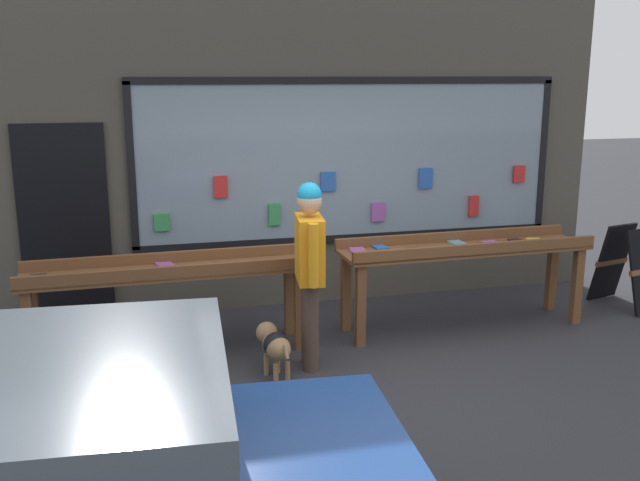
# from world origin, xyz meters

# --- Properties ---
(ground_plane) EXTENTS (40.00, 40.00, 0.00)m
(ground_plane) POSITION_xyz_m (0.00, 0.00, 0.00)
(ground_plane) COLOR #2D2D33
(shopfront_facade) EXTENTS (7.18, 0.29, 3.71)m
(shopfront_facade) POSITION_xyz_m (0.00, 2.39, 1.83)
(shopfront_facade) COLOR #4C473D
(shopfront_facade) RESTS_ON ground_plane
(display_table_left) EXTENTS (2.62, 0.66, 0.92)m
(display_table_left) POSITION_xyz_m (-1.50, 1.11, 0.74)
(display_table_left) COLOR brown
(display_table_left) RESTS_ON ground_plane
(display_table_right) EXTENTS (2.62, 0.69, 0.96)m
(display_table_right) POSITION_xyz_m (1.49, 1.11, 0.77)
(display_table_right) COLOR brown
(display_table_right) RESTS_ON ground_plane
(person_browsing) EXTENTS (0.27, 0.66, 1.68)m
(person_browsing) POSITION_xyz_m (-0.29, 0.48, 0.98)
(person_browsing) COLOR #4C382D
(person_browsing) RESTS_ON ground_plane
(small_dog) EXTENTS (0.28, 0.61, 0.44)m
(small_dog) POSITION_xyz_m (-0.64, 0.33, 0.30)
(small_dog) COLOR #99724C
(small_dog) RESTS_ON ground_plane
(sandwich_board_sign) EXTENTS (0.61, 0.79, 0.92)m
(sandwich_board_sign) POSITION_xyz_m (3.59, 1.27, 0.47)
(sandwich_board_sign) COLOR black
(sandwich_board_sign) RESTS_ON ground_plane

